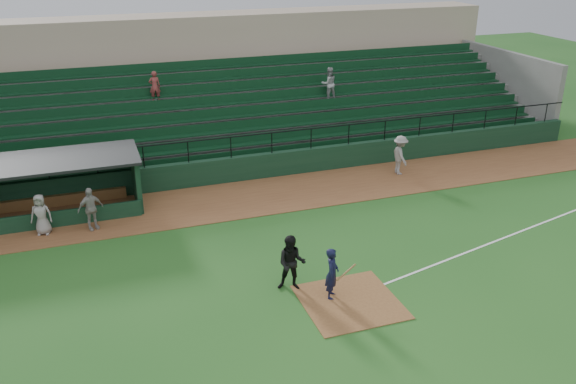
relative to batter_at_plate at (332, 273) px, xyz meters
name	(u,v)px	position (x,y,z in m)	size (l,w,h in m)	color
ground	(337,286)	(0.44, 0.52, -0.88)	(90.00, 90.00, 0.00)	#21561B
warning_track	(266,196)	(0.44, 8.52, -0.86)	(40.00, 4.00, 0.03)	brown
home_plate_dirt	(350,302)	(0.44, -0.48, -0.86)	(3.00, 3.00, 0.03)	brown
foul_line	(513,234)	(8.44, 1.72, -0.87)	(18.00, 0.09, 0.01)	white
stadium_structure	(220,101)	(0.44, 16.98, 1.43)	(38.00, 13.08, 6.40)	#10321D
dugout	(29,183)	(-9.31, 10.08, 0.46)	(8.90, 3.20, 2.42)	#10321D
batter_at_plate	(332,273)	(0.00, 0.00, 0.00)	(1.14, 0.76, 1.75)	black
umpire	(292,263)	(-1.05, 0.89, 0.09)	(0.94, 0.73, 1.92)	black
runner	(400,155)	(7.38, 8.94, 0.11)	(1.24, 0.71, 1.92)	gray
dugout_player_a	(90,209)	(-7.05, 7.59, 0.03)	(1.03, 0.43, 1.75)	#A09B96
dugout_player_b	(41,214)	(-8.87, 7.80, -0.03)	(0.80, 0.52, 1.64)	#99948F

